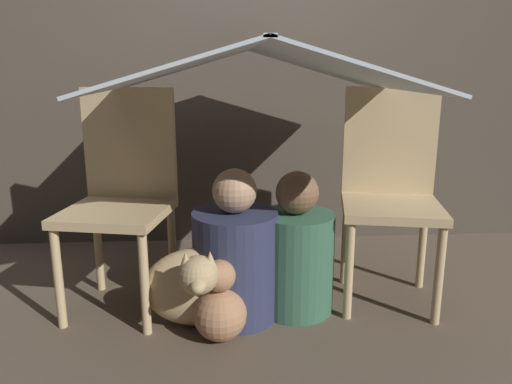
% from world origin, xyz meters
% --- Properties ---
extents(ground_plane, '(8.80, 8.80, 0.00)m').
position_xyz_m(ground_plane, '(0.00, 0.00, 0.00)').
color(ground_plane, brown).
extents(wall_back, '(7.00, 0.05, 2.50)m').
position_xyz_m(wall_back, '(0.00, 1.06, 1.25)').
color(wall_back, '#4C4238').
rests_on(wall_back, ground_plane).
extents(chair_left, '(0.49, 0.49, 0.93)m').
position_xyz_m(chair_left, '(-0.56, 0.24, 0.51)').
color(chair_left, '#D1B27F').
rests_on(chair_left, ground_plane).
extents(chair_right, '(0.48, 0.48, 0.93)m').
position_xyz_m(chair_right, '(0.59, 0.24, 0.51)').
color(chair_right, '#D1B27F').
rests_on(chair_right, ground_plane).
extents(sheet_canopy, '(1.16, 1.20, 0.18)m').
position_xyz_m(sheet_canopy, '(0.00, 0.16, 1.02)').
color(sheet_canopy, silver).
extents(person_front, '(0.35, 0.35, 0.63)m').
position_xyz_m(person_front, '(-0.09, 0.08, 0.26)').
color(person_front, '#2D3351').
rests_on(person_front, ground_plane).
extents(person_second, '(0.32, 0.32, 0.61)m').
position_xyz_m(person_second, '(0.17, 0.12, 0.25)').
color(person_second, '#38664C').
rests_on(person_second, ground_plane).
extents(dog, '(0.47, 0.37, 0.38)m').
position_xyz_m(dog, '(-0.23, -0.01, 0.18)').
color(dog, tan).
rests_on(dog, ground_plane).
extents(plush_toy, '(0.20, 0.20, 0.32)m').
position_xyz_m(plush_toy, '(-0.15, -0.10, 0.13)').
color(plush_toy, tan).
rests_on(plush_toy, ground_plane).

